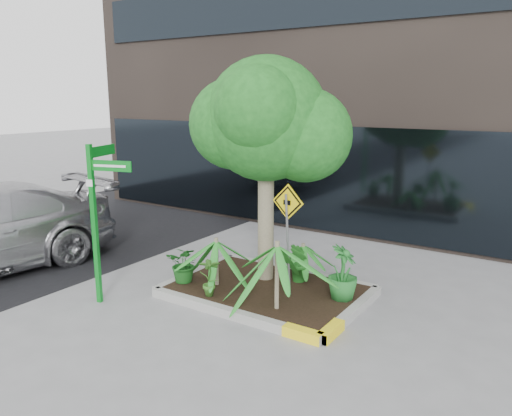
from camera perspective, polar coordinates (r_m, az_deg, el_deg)
The scene contains 13 objects.
ground at distance 8.72m, azimuth -0.97°, elevation -10.25°, with size 80.00×80.00×0.00m, color gray.
asphalt_road at distance 13.32m, azimuth -24.79°, elevation -3.29°, with size 7.00×80.00×0.01m, color black.
planter at distance 8.78m, azimuth 1.31°, elevation -9.38°, with size 3.35×2.36×0.15m.
tree at distance 8.65m, azimuth 1.22°, elevation 10.10°, with size 2.75×2.44×4.12m.
palm_front at distance 7.62m, azimuth 2.44°, elevation -4.33°, with size 1.23×1.23×1.36m.
palm_left at distance 8.68m, azimuth -4.58°, elevation -3.78°, with size 0.96×0.96×1.06m.
palm_back at distance 9.18m, azimuth 5.42°, elevation -4.30°, with size 0.70×0.70×0.77m.
shrub_a at distance 9.00m, azimuth -8.13°, elevation -6.31°, with size 0.61×0.61×0.68m, color #175319.
shrub_b at distance 8.28m, azimuth 9.90°, elevation -7.30°, with size 0.50×0.50×0.89m, color #216F29.
shrub_c at distance 8.34m, azimuth -5.31°, elevation -7.77°, with size 0.36×0.36×0.68m, color #356E22.
shrub_d at distance 8.92m, azimuth 5.02°, elevation -6.23°, with size 0.40×0.40×0.73m, color #1E661D.
street_sign_post at distance 8.51m, azimuth -17.63°, elevation 0.17°, with size 0.93×0.76×2.66m.
cattle_sign at distance 8.02m, azimuth 3.66°, elevation -1.55°, with size 0.58×0.20×1.89m.
Camera 1 is at (4.54, -6.63, 3.39)m, focal length 35.00 mm.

